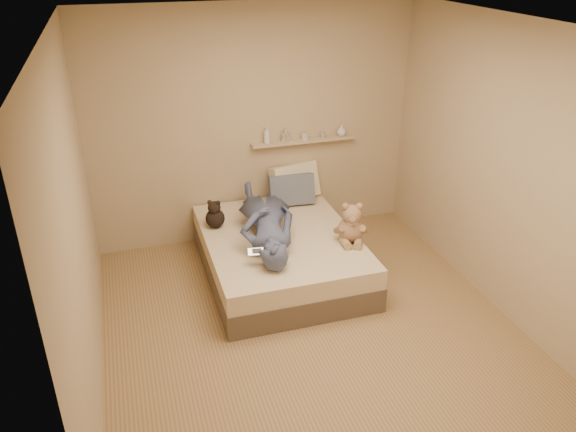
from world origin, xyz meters
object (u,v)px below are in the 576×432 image
object	(u,v)px
pillow_grey	(292,190)
person	(266,220)
teddy_bear	(351,226)
dark_plush	(215,216)
pillow_cream	(295,182)
bed	(280,255)
wall_shelf	(303,141)
game_console	(257,252)

from	to	relation	value
pillow_grey	person	world-z (taller)	person
teddy_bear	pillow_grey	bearing A→B (deg)	105.78
dark_plush	pillow_cream	world-z (taller)	pillow_cream
bed	teddy_bear	xyz separation A→B (m)	(0.63, -0.33, 0.40)
dark_plush	pillow_grey	bearing A→B (deg)	18.91
teddy_bear	wall_shelf	distance (m)	1.33
pillow_cream	person	xyz separation A→B (m)	(-0.56, -0.81, -0.02)
teddy_bear	pillow_grey	distance (m)	1.06
pillow_grey	wall_shelf	size ratio (longest dim) A/B	0.42
game_console	pillow_grey	bearing A→B (deg)	59.27
pillow_grey	wall_shelf	world-z (taller)	wall_shelf
person	wall_shelf	distance (m)	1.21
bed	game_console	size ratio (longest dim) A/B	11.05
game_console	dark_plush	size ratio (longest dim) A/B	0.56
pillow_cream	wall_shelf	bearing A→B (deg)	32.11
game_console	pillow_grey	size ratio (longest dim) A/B	0.34
wall_shelf	person	bearing A→B (deg)	-127.68
dark_plush	wall_shelf	distance (m)	1.36
game_console	person	xyz separation A→B (m)	(0.23, 0.52, 0.04)
pillow_cream	person	distance (m)	0.98
dark_plush	pillow_grey	world-z (taller)	pillow_grey
bed	teddy_bear	world-z (taller)	teddy_bear
dark_plush	pillow_cream	xyz separation A→B (m)	(1.01, 0.46, 0.07)
pillow_grey	wall_shelf	distance (m)	0.57
bed	teddy_bear	bearing A→B (deg)	-27.80
pillow_grey	game_console	bearing A→B (deg)	-120.73
bed	person	xyz separation A→B (m)	(-0.13, 0.02, 0.41)
bed	teddy_bear	size ratio (longest dim) A/B	4.47
bed	game_console	xyz separation A→B (m)	(-0.36, -0.50, 0.37)
person	wall_shelf	size ratio (longest dim) A/B	1.26
dark_plush	person	size ratio (longest dim) A/B	0.20
pillow_cream	pillow_grey	size ratio (longest dim) A/B	1.10
pillow_cream	wall_shelf	world-z (taller)	wall_shelf
pillow_grey	bed	bearing A→B (deg)	-116.39
bed	person	world-z (taller)	person
wall_shelf	pillow_cream	bearing A→B (deg)	-147.89
teddy_bear	pillow_grey	xyz separation A→B (m)	(-0.29, 1.02, -0.00)
teddy_bear	dark_plush	xyz separation A→B (m)	(-1.22, 0.70, -0.04)
game_console	bed	bearing A→B (deg)	53.85
dark_plush	pillow_cream	distance (m)	1.11
dark_plush	pillow_grey	size ratio (longest dim) A/B	0.62
game_console	pillow_cream	size ratio (longest dim) A/B	0.31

